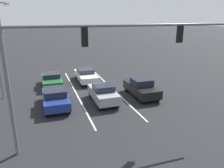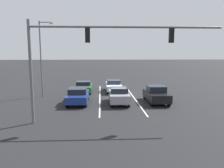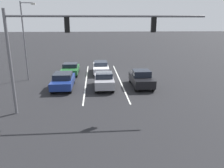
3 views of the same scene
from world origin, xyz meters
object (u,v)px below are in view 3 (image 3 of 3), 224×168
Objects in this scene: car_silver_midlane_second at (101,67)px; street_lamp_right_shoulder at (25,37)px; car_navy_rightlane_front at (63,80)px; car_gray_midlane_front at (104,80)px; traffic_signal_gantry at (70,37)px; car_darkgreen_rightlane_second at (70,69)px; car_black_leftlane_front at (141,79)px.

car_silver_midlane_second is 9.19m from street_lamp_right_shoulder.
car_navy_rightlane_front reaches higher than car_silver_midlane_second.
car_gray_midlane_front is at bearing 175.28° from car_navy_rightlane_front.
car_darkgreen_rightlane_second is at bearing -83.08° from traffic_signal_gantry.
car_darkgreen_rightlane_second is at bearing 7.99° from car_silver_midlane_second.
traffic_signal_gantry is (-1.39, 11.46, 4.47)m from car_darkgreen_rightlane_second.
car_silver_midlane_second is (3.78, -6.20, -0.05)m from car_black_leftlane_front.
car_navy_rightlane_front is 1.09× the size of car_gray_midlane_front.
car_gray_midlane_front is 6.47m from car_silver_midlane_second.
car_darkgreen_rightlane_second is at bearing -151.90° from street_lamp_right_shoulder.
car_black_leftlane_front is 0.33× the size of traffic_signal_gantry.
car_gray_midlane_front is 9.60m from street_lamp_right_shoulder.
car_darkgreen_rightlane_second is (7.45, -5.68, -0.10)m from car_black_leftlane_front.
car_gray_midlane_front is 0.49× the size of street_lamp_right_shoulder.
street_lamp_right_shoulder is (5.59, -9.22, -0.55)m from traffic_signal_gantry.
traffic_signal_gantry is (2.39, 5.51, 4.38)m from car_gray_midlane_front.
car_black_leftlane_front is 0.97× the size of car_navy_rightlane_front.
car_gray_midlane_front is at bearing -113.47° from traffic_signal_gantry.
traffic_signal_gantry is 1.59× the size of street_lamp_right_shoulder.
traffic_signal_gantry is (6.06, 5.78, 4.37)m from car_black_leftlane_front.
car_darkgreen_rightlane_second is (3.78, -5.96, -0.09)m from car_gray_midlane_front.
car_darkgreen_rightlane_second is 0.52× the size of street_lamp_right_shoulder.
traffic_signal_gantry reaches higher than car_navy_rightlane_front.
car_silver_midlane_second is at bearing -160.69° from street_lamp_right_shoulder.
traffic_signal_gantry is at bearing 43.66° from car_black_leftlane_front.
traffic_signal_gantry reaches higher than car_gray_midlane_front.
car_gray_midlane_front is 7.06m from car_darkgreen_rightlane_second.
car_darkgreen_rightlane_second is at bearing -57.59° from car_gray_midlane_front.
car_navy_rightlane_front is 1.03× the size of car_darkgreen_rightlane_second.
traffic_signal_gantry is (2.28, 11.98, 4.43)m from car_silver_midlane_second.
car_black_leftlane_front is 3.68m from car_gray_midlane_front.
car_silver_midlane_second is (0.11, -6.47, -0.04)m from car_gray_midlane_front.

